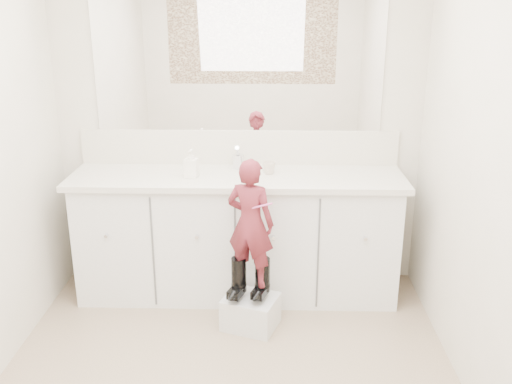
{
  "coord_description": "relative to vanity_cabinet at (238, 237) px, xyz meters",
  "views": [
    {
      "loc": [
        0.23,
        -2.5,
        2.03
      ],
      "look_at": [
        0.14,
        0.92,
        0.87
      ],
      "focal_mm": 40.0,
      "sensor_mm": 36.0,
      "label": 1
    }
  ],
  "objects": [
    {
      "name": "wall_back",
      "position": [
        0.0,
        0.27,
        0.77
      ],
      "size": [
        2.6,
        0.0,
        2.6
      ],
      "primitive_type": "plane",
      "rotation": [
        1.57,
        0.0,
        0.0
      ],
      "color": "beige",
      "rests_on": "floor"
    },
    {
      "name": "wall_right",
      "position": [
        1.3,
        -1.23,
        0.78
      ],
      "size": [
        0.0,
        3.0,
        3.0
      ],
      "primitive_type": "plane",
      "rotation": [
        1.57,
        0.0,
        -1.57
      ],
      "color": "beige",
      "rests_on": "floor"
    },
    {
      "name": "vanity_cabinet",
      "position": [
        0.0,
        0.0,
        0.0
      ],
      "size": [
        2.2,
        0.55,
        0.85
      ],
      "primitive_type": "cube",
      "color": "silver",
      "rests_on": "floor"
    },
    {
      "name": "countertop",
      "position": [
        0.0,
        -0.01,
        0.45
      ],
      "size": [
        2.28,
        0.58,
        0.04
      ],
      "primitive_type": "cube",
      "color": "beige",
      "rests_on": "vanity_cabinet"
    },
    {
      "name": "backsplash",
      "position": [
        0.0,
        0.26,
        0.59
      ],
      "size": [
        2.28,
        0.03,
        0.25
      ],
      "primitive_type": "cube",
      "color": "beige",
      "rests_on": "countertop"
    },
    {
      "name": "mirror",
      "position": [
        0.0,
        0.26,
        1.22
      ],
      "size": [
        2.0,
        0.02,
        1.0
      ],
      "primitive_type": "cube",
      "color": "white",
      "rests_on": "wall_back"
    },
    {
      "name": "dot_panel",
      "position": [
        0.0,
        -2.71,
        1.22
      ],
      "size": [
        2.0,
        0.01,
        1.2
      ],
      "primitive_type": "cube",
      "color": "#472819",
      "rests_on": "wall_front"
    },
    {
      "name": "faucet",
      "position": [
        0.0,
        0.15,
        0.52
      ],
      "size": [
        0.08,
        0.08,
        0.1
      ],
      "primitive_type": "cylinder",
      "color": "silver",
      "rests_on": "countertop"
    },
    {
      "name": "cup",
      "position": [
        0.22,
        0.02,
        0.51
      ],
      "size": [
        0.09,
        0.09,
        0.08
      ],
      "primitive_type": "imported",
      "rotation": [
        0.0,
        0.0,
        -0.05
      ],
      "color": "beige",
      "rests_on": "countertop"
    },
    {
      "name": "soap_bottle",
      "position": [
        -0.3,
        -0.06,
        0.56
      ],
      "size": [
        0.1,
        0.1,
        0.19
      ],
      "primitive_type": "imported",
      "rotation": [
        0.0,
        0.0,
        -0.15
      ],
      "color": "white",
      "rests_on": "countertop"
    },
    {
      "name": "step_stool",
      "position": [
        0.11,
        -0.48,
        -0.32
      ],
      "size": [
        0.4,
        0.37,
        0.21
      ],
      "primitive_type": "cube",
      "rotation": [
        0.0,
        0.0,
        -0.34
      ],
      "color": "silver",
      "rests_on": "floor"
    },
    {
      "name": "boot_left",
      "position": [
        0.03,
        -0.48,
        -0.08
      ],
      "size": [
        0.16,
        0.21,
        0.27
      ],
      "primitive_type": null,
      "rotation": [
        0.0,
        0.0,
        -0.34
      ],
      "color": "black",
      "rests_on": "step_stool"
    },
    {
      "name": "boot_right",
      "position": [
        0.18,
        -0.48,
        -0.08
      ],
      "size": [
        0.16,
        0.21,
        0.27
      ],
      "primitive_type": null,
      "rotation": [
        0.0,
        0.0,
        -0.34
      ],
      "color": "black",
      "rests_on": "step_stool"
    },
    {
      "name": "toddler",
      "position": [
        0.11,
        -0.48,
        0.3
      ],
      "size": [
        0.35,
        0.29,
        0.82
      ],
      "primitive_type": "imported",
      "rotation": [
        0.0,
        0.0,
        2.8
      ],
      "color": "#A33243",
      "rests_on": "step_stool"
    },
    {
      "name": "toothbrush",
      "position": [
        0.18,
        -0.54,
        0.44
      ],
      "size": [
        0.13,
        0.06,
        0.06
      ],
      "primitive_type": "cylinder",
      "rotation": [
        0.0,
        1.22,
        -0.34
      ],
      "color": "#E75AA7",
      "rests_on": "toddler"
    }
  ]
}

